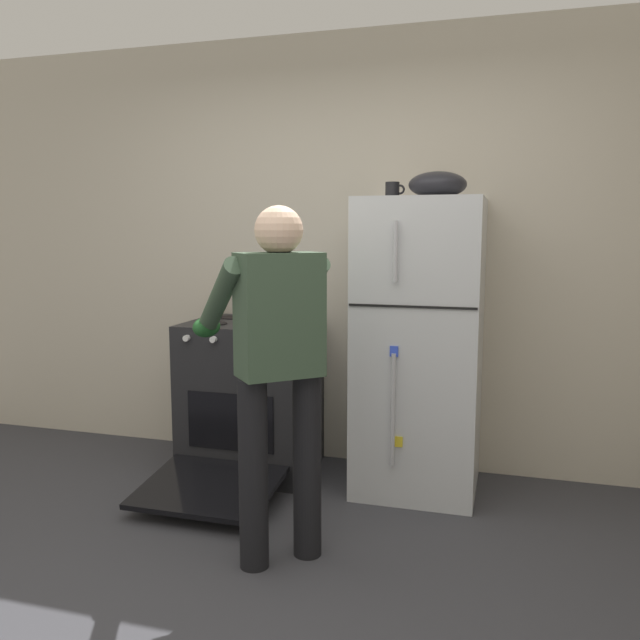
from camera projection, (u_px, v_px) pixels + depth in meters
ground at (232, 625)px, 2.48m from camera, size 8.00×8.00×0.00m
kitchen_wall_back at (353, 253)px, 4.15m from camera, size 6.00×0.10×2.70m
refrigerator at (420, 346)px, 3.73m from camera, size 0.68×0.72×1.67m
stove_range at (250, 398)px, 4.05m from camera, size 0.76×1.24×0.94m
person_cook at (276, 351)px, 2.88m from camera, size 0.71×0.76×1.60m
red_pot at (272, 314)px, 3.90m from camera, size 0.36×0.26×0.12m
coffee_mug at (393, 190)px, 3.70m from camera, size 0.11×0.08×0.10m
pepper_mill at (219, 301)px, 4.26m from camera, size 0.05×0.05×0.18m
mixing_bowl at (438, 185)px, 3.58m from camera, size 0.32×0.32×0.14m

